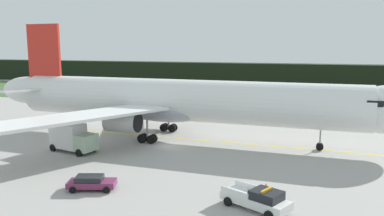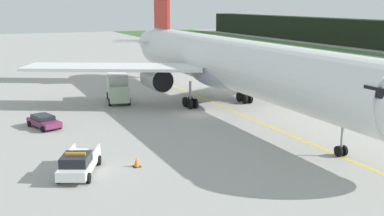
{
  "view_description": "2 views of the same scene",
  "coord_description": "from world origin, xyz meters",
  "px_view_note": "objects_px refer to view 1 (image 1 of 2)",
  "views": [
    {
      "loc": [
        18.72,
        -45.32,
        12.91
      ],
      "look_at": [
        0.82,
        6.02,
        4.24
      ],
      "focal_mm": 35.99,
      "sensor_mm": 36.0,
      "label": 1
    },
    {
      "loc": [
        47.98,
        -21.99,
        12.4
      ],
      "look_at": [
        8.5,
        -4.5,
        2.88
      ],
      "focal_mm": 44.84,
      "sensor_mm": 36.0,
      "label": 2
    }
  ],
  "objects_px": {
    "airliner": "(177,101)",
    "catering_truck": "(72,137)",
    "apron_cone": "(266,187)",
    "ops_pickup_truck": "(258,199)",
    "staff_car": "(91,182)"
  },
  "relations": [
    {
      "from": "apron_cone",
      "to": "airliner",
      "type": "bearing_deg",
      "value": 132.85
    },
    {
      "from": "catering_truck",
      "to": "apron_cone",
      "type": "relative_size",
      "value": 8.79
    },
    {
      "from": "ops_pickup_truck",
      "to": "staff_car",
      "type": "xyz_separation_m",
      "value": [
        -15.09,
        -0.61,
        -0.2
      ]
    },
    {
      "from": "catering_truck",
      "to": "apron_cone",
      "type": "xyz_separation_m",
      "value": [
        24.75,
        -5.33,
        -1.46
      ]
    },
    {
      "from": "staff_car",
      "to": "apron_cone",
      "type": "height_order",
      "value": "staff_car"
    },
    {
      "from": "ops_pickup_truck",
      "to": "apron_cone",
      "type": "height_order",
      "value": "ops_pickup_truck"
    },
    {
      "from": "ops_pickup_truck",
      "to": "staff_car",
      "type": "relative_size",
      "value": 1.3
    },
    {
      "from": "ops_pickup_truck",
      "to": "catering_truck",
      "type": "xyz_separation_m",
      "value": [
        -24.73,
        9.73,
        0.92
      ]
    },
    {
      "from": "catering_truck",
      "to": "apron_cone",
      "type": "distance_m",
      "value": 25.36
    },
    {
      "from": "catering_truck",
      "to": "airliner",
      "type": "bearing_deg",
      "value": 47.77
    },
    {
      "from": "airliner",
      "to": "catering_truck",
      "type": "relative_size",
      "value": 9.2
    },
    {
      "from": "ops_pickup_truck",
      "to": "catering_truck",
      "type": "distance_m",
      "value": 26.59
    },
    {
      "from": "airliner",
      "to": "catering_truck",
      "type": "xyz_separation_m",
      "value": [
        -9.8,
        -10.79,
        -3.57
      ]
    },
    {
      "from": "ops_pickup_truck",
      "to": "staff_car",
      "type": "bearing_deg",
      "value": -177.69
    },
    {
      "from": "ops_pickup_truck",
      "to": "apron_cone",
      "type": "distance_m",
      "value": 4.43
    }
  ]
}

